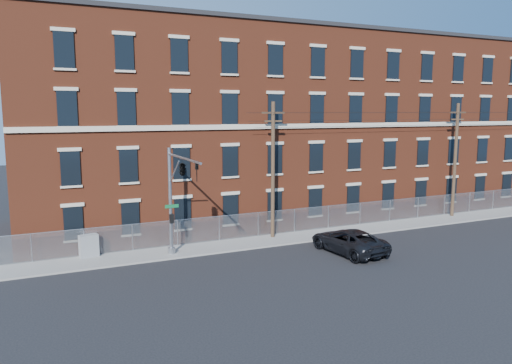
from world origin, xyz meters
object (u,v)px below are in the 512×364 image
Objects in this scene: utility_pole_near at (273,168)px; pickup_truck at (348,241)px; utility_cabinet at (89,246)px; traffic_signal_mast at (179,179)px.

utility_pole_near reaches higher than pickup_truck.
utility_cabinet is at bearing 178.24° from utility_pole_near.
utility_pole_near reaches higher than traffic_signal_mast.
utility_pole_near is 13.80m from utility_cabinet.
utility_pole_near is at bearing 23.14° from traffic_signal_mast.
traffic_signal_mast reaches higher than utility_cabinet.
utility_pole_near is at bearing -12.75° from utility_cabinet.
utility_pole_near is (8.00, 3.42, -0.05)m from traffic_signal_mast.
traffic_signal_mast is 0.70× the size of utility_pole_near.
traffic_signal_mast is 7.78m from utility_cabinet.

